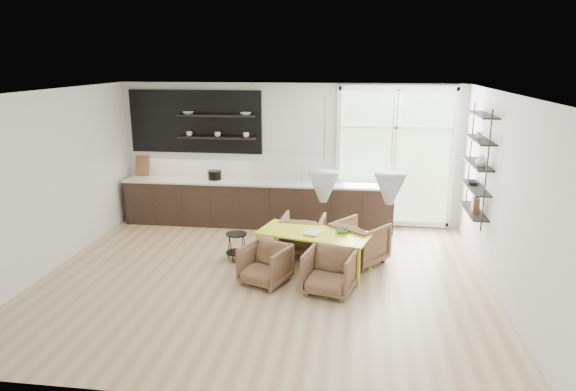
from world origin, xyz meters
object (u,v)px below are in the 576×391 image
object	(u,v)px
wire_stool	(237,243)
armchair_front_left	(265,264)
armchair_back_right	(360,242)
armchair_front_right	(330,271)
armchair_back_left	(303,234)
dining_table	(314,235)

from	to	relation	value
wire_stool	armchair_front_left	bearing A→B (deg)	-53.16
armchair_back_right	wire_stool	bearing A→B (deg)	41.47
armchair_back_right	armchair_front_left	world-z (taller)	armchair_back_right
armchair_front_right	wire_stool	bearing A→B (deg)	161.05
armchair_back_left	armchair_front_right	bearing A→B (deg)	114.11
dining_table	armchair_front_left	bearing A→B (deg)	-123.64
armchair_back_left	armchair_front_right	world-z (taller)	armchair_back_left
armchair_back_right	armchair_front_right	size ratio (longest dim) A/B	1.11
dining_table	armchair_front_right	world-z (taller)	armchair_front_right
dining_table	armchair_back_left	size ratio (longest dim) A/B	2.55
armchair_back_right	armchair_front_right	xyz separation A→B (m)	(-0.44, -1.22, -0.03)
armchair_front_right	dining_table	bearing A→B (deg)	124.66
dining_table	wire_stool	size ratio (longest dim) A/B	4.04
armchair_back_left	armchair_front_left	distance (m)	1.44
armchair_back_right	armchair_front_left	size ratio (longest dim) A/B	1.18
dining_table	armchair_back_left	distance (m)	0.85
armchair_back_right	armchair_back_left	bearing A→B (deg)	18.18
armchair_back_left	armchair_back_right	bearing A→B (deg)	165.28
dining_table	armchair_front_left	xyz separation A→B (m)	(-0.70, -0.60, -0.30)
armchair_back_left	armchair_front_left	xyz separation A→B (m)	(-0.44, -1.37, -0.04)
armchair_front_left	armchair_front_right	size ratio (longest dim) A/B	0.94
armchair_front_right	wire_stool	xyz separation A→B (m)	(-1.65, 1.06, -0.02)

